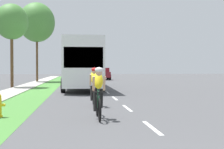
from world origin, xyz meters
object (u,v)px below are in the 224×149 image
at_px(cyclist_lead, 98,92).
at_px(bus_white, 82,63).
at_px(street_tree_near, 12,22).
at_px(suv_silver, 80,72).
at_px(cyclist_trailing, 94,86).
at_px(pickup_maroon, 102,74).
at_px(street_tree_far, 37,22).

distance_m(cyclist_lead, bus_white, 13.69).
bearing_deg(street_tree_near, cyclist_lead, -69.22).
bearing_deg(suv_silver, bus_white, -90.38).
xyz_separation_m(cyclist_trailing, bus_white, (-0.32, 10.65, 1.17)).
bearing_deg(bus_white, cyclist_lead, -88.87).
distance_m(pickup_maroon, suv_silver, 9.89).
xyz_separation_m(cyclist_lead, cyclist_trailing, (0.05, 2.99, 0.00)).
bearing_deg(street_tree_near, suv_silver, 77.04).
bearing_deg(cyclist_lead, bus_white, 91.13).
bearing_deg(cyclist_trailing, street_tree_far, 103.15).
xyz_separation_m(pickup_maroon, suv_silver, (-2.85, 9.47, 0.12)).
distance_m(cyclist_lead, street_tree_near, 17.17).
height_order(cyclist_trailing, street_tree_near, street_tree_near).
bearing_deg(pickup_maroon, bus_white, -99.78).
bearing_deg(cyclist_lead, street_tree_far, 101.56).
relative_size(bus_white, street_tree_near, 1.71).
bearing_deg(cyclist_lead, suv_silver, 90.12).
distance_m(cyclist_trailing, bus_white, 10.72).
bearing_deg(cyclist_trailing, cyclist_lead, -90.90).
xyz_separation_m(cyclist_lead, street_tree_near, (-5.88, 15.50, 4.48)).
bearing_deg(bus_white, street_tree_near, 161.60).
bearing_deg(bus_white, cyclist_trailing, -88.30).
xyz_separation_m(cyclist_trailing, suv_silver, (-0.13, 37.70, 0.14)).
xyz_separation_m(bus_white, street_tree_near, (-5.61, 1.87, 3.31)).
bearing_deg(cyclist_lead, pickup_maroon, 84.94).
height_order(cyclist_lead, pickup_maroon, pickup_maroon).
bearing_deg(street_tree_far, suv_silver, 71.12).
distance_m(suv_silver, street_tree_near, 26.21).
relative_size(bus_white, pickup_maroon, 2.27).
bearing_deg(bus_white, street_tree_far, 112.53).
relative_size(cyclist_trailing, suv_silver, 0.37).
distance_m(pickup_maroon, street_tree_far, 11.48).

